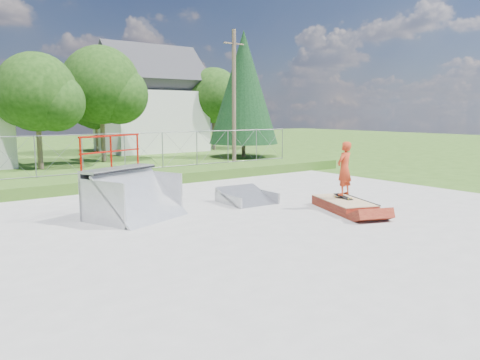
% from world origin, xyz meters
% --- Properties ---
extents(ground, '(120.00, 120.00, 0.00)m').
position_xyz_m(ground, '(0.00, 0.00, 0.00)').
color(ground, '#325418').
rests_on(ground, ground).
extents(concrete_pad, '(20.00, 16.00, 0.04)m').
position_xyz_m(concrete_pad, '(0.00, 0.00, 0.02)').
color(concrete_pad, '#959592').
rests_on(concrete_pad, ground).
extents(grass_berm, '(24.00, 3.00, 0.50)m').
position_xyz_m(grass_berm, '(0.00, 9.50, 0.25)').
color(grass_berm, '#325418').
rests_on(grass_berm, ground).
extents(grind_box, '(2.00, 2.75, 0.37)m').
position_xyz_m(grind_box, '(3.14, -0.26, 0.19)').
color(grind_box, maroon).
rests_on(grind_box, concrete_pad).
extents(quarter_pipe, '(3.18, 2.96, 2.56)m').
position_xyz_m(quarter_pipe, '(-2.92, 2.75, 1.28)').
color(quarter_pipe, '#A8AAB0').
rests_on(quarter_pipe, concrete_pad).
extents(flat_bank_ramp, '(1.77, 1.88, 0.51)m').
position_xyz_m(flat_bank_ramp, '(1.31, 2.67, 0.26)').
color(flat_bank_ramp, '#A8AAB0').
rests_on(flat_bank_ramp, concrete_pad).
extents(skateboard, '(0.33, 0.82, 0.13)m').
position_xyz_m(skateboard, '(3.34, -0.07, 0.41)').
color(skateboard, black).
rests_on(skateboard, grind_box).
extents(skater, '(0.73, 0.54, 1.81)m').
position_xyz_m(skater, '(3.34, -0.07, 1.32)').
color(skater, red).
rests_on(skater, grind_box).
extents(chain_link_fence, '(20.00, 0.06, 1.80)m').
position_xyz_m(chain_link_fence, '(0.00, 10.50, 1.40)').
color(chain_link_fence, gray).
rests_on(chain_link_fence, grass_berm).
extents(gable_house, '(8.40, 6.08, 8.94)m').
position_xyz_m(gable_house, '(9.00, 26.00, 3.84)').
color(gable_house, silver).
rests_on(gable_house, ground).
extents(utility_pole, '(0.24, 0.24, 8.00)m').
position_xyz_m(utility_pole, '(7.50, 12.00, 4.00)').
color(utility_pole, brown).
rests_on(utility_pole, ground).
extents(tree_left_near, '(4.76, 4.48, 6.65)m').
position_xyz_m(tree_left_near, '(-1.75, 17.83, 4.24)').
color(tree_left_near, brown).
rests_on(tree_left_near, ground).
extents(tree_center, '(5.44, 5.12, 7.60)m').
position_xyz_m(tree_center, '(2.78, 19.81, 4.85)').
color(tree_center, brown).
rests_on(tree_center, ground).
extents(tree_right_far, '(5.10, 4.80, 7.12)m').
position_xyz_m(tree_right_far, '(14.27, 23.82, 4.54)').
color(tree_right_far, brown).
rests_on(tree_right_far, ground).
extents(tree_back_mid, '(4.08, 3.84, 5.70)m').
position_xyz_m(tree_back_mid, '(5.21, 27.86, 3.63)').
color(tree_back_mid, brown).
rests_on(tree_back_mid, ground).
extents(conifer_tree, '(5.04, 5.04, 9.10)m').
position_xyz_m(conifer_tree, '(12.00, 17.00, 5.05)').
color(conifer_tree, brown).
rests_on(conifer_tree, ground).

